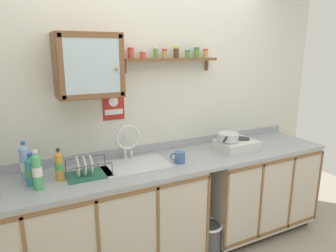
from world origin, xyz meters
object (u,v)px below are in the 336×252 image
object	(u,v)px
bottle_detergent_teal_2	(31,171)
trash_bin	(208,239)
hot_plate_stove	(236,145)
saucepan	(228,137)
wall_cabinet	(88,65)
bottle_soda_green_0	(37,171)
dish_rack	(87,171)
bottle_water_blue_3	(25,163)
sink	(135,167)
warning_sign	(114,105)
bottle_juice_amber_1	(59,166)
mug	(180,157)

from	to	relation	value
bottle_detergent_teal_2	trash_bin	xyz separation A→B (m)	(1.42, -0.20, -0.87)
hot_plate_stove	saucepan	xyz separation A→B (m)	(-0.09, 0.02, 0.09)
hot_plate_stove	wall_cabinet	distance (m)	1.58
bottle_soda_green_0	wall_cabinet	size ratio (longest dim) A/B	0.59
hot_plate_stove	trash_bin	xyz separation A→B (m)	(-0.42, -0.18, -0.81)
hot_plate_stove	dish_rack	distance (m)	1.45
bottle_water_blue_3	bottle_detergent_teal_2	bearing A→B (deg)	-73.49
sink	warning_sign	distance (m)	0.57
sink	bottle_detergent_teal_2	world-z (taller)	sink
bottle_detergent_teal_2	wall_cabinet	distance (m)	0.88
bottle_juice_amber_1	dish_rack	world-z (taller)	bottle_juice_amber_1
sink	bottle_juice_amber_1	world-z (taller)	sink
bottle_juice_amber_1	warning_sign	bearing A→B (deg)	30.02
saucepan	warning_sign	size ratio (longest dim) A/B	1.11
hot_plate_stove	warning_sign	xyz separation A→B (m)	(-1.13, 0.31, 0.43)
bottle_detergent_teal_2	mug	size ratio (longest dim) A/B	1.97
bottle_water_blue_3	dish_rack	distance (m)	0.45
dish_rack	warning_sign	bearing A→B (deg)	43.87
warning_sign	saucepan	bearing A→B (deg)	-15.92
bottle_juice_amber_1	bottle_water_blue_3	size ratio (longest dim) A/B	0.83
saucepan	wall_cabinet	xyz separation A→B (m)	(-1.27, 0.14, 0.70)
warning_sign	mug	bearing A→B (deg)	-40.63
wall_cabinet	trash_bin	distance (m)	1.88
sink	dish_rack	world-z (taller)	sink
saucepan	hot_plate_stove	bearing A→B (deg)	-11.97
hot_plate_stove	bottle_water_blue_3	bearing A→B (deg)	176.14
hot_plate_stove	bottle_detergent_teal_2	size ratio (longest dim) A/B	1.55
dish_rack	trash_bin	xyz separation A→B (m)	(1.03, -0.19, -0.80)
bottle_juice_amber_1	warning_sign	size ratio (longest dim) A/B	0.96
sink	bottle_water_blue_3	size ratio (longest dim) A/B	1.88
bottle_juice_amber_1	warning_sign	distance (m)	0.70
hot_plate_stove	bottle_soda_green_0	bearing A→B (deg)	-177.35
bottle_soda_green_0	bottle_juice_amber_1	world-z (taller)	bottle_soda_green_0
bottle_detergent_teal_2	mug	world-z (taller)	bottle_detergent_teal_2
mug	trash_bin	xyz separation A→B (m)	(0.25, -0.11, -0.81)
bottle_detergent_teal_2	warning_sign	xyz separation A→B (m)	(0.71, 0.30, 0.37)
saucepan	dish_rack	bearing A→B (deg)	-179.29
sink	bottle_soda_green_0	world-z (taller)	sink
saucepan	dish_rack	world-z (taller)	saucepan
bottle_detergent_teal_2	bottle_juice_amber_1	bearing A→B (deg)	-0.19
hot_plate_stove	mug	bearing A→B (deg)	-173.91
bottle_water_blue_3	warning_sign	xyz separation A→B (m)	(0.75, 0.19, 0.34)
wall_cabinet	dish_rack	bearing A→B (deg)	-120.30
wall_cabinet	warning_sign	xyz separation A→B (m)	(0.23, 0.15, -0.36)
bottle_soda_green_0	dish_rack	world-z (taller)	bottle_soda_green_0
hot_plate_stove	saucepan	size ratio (longest dim) A/B	1.30
sink	mug	xyz separation A→B (m)	(0.37, -0.12, 0.07)
bottle_juice_amber_1	wall_cabinet	xyz separation A→B (m)	(0.29, 0.15, 0.72)
sink	bottle_water_blue_3	world-z (taller)	sink
saucepan	wall_cabinet	distance (m)	1.45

